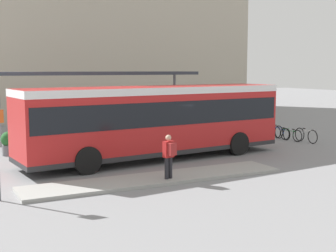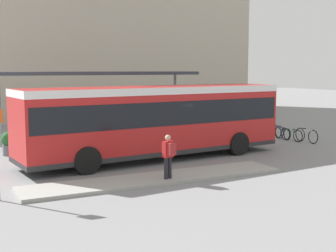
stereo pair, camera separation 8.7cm
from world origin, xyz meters
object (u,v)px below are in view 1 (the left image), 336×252
(pedestrian_waiting, at_px, (169,154))
(potted_planter_near_shelter, at_px, (9,143))
(bicycle_green, at_px, (291,135))
(bicycle_blue, at_px, (282,133))
(bicycle_red, at_px, (273,131))
(city_bus, at_px, (156,117))
(bicycle_white, at_px, (306,135))

(pedestrian_waiting, bearing_deg, potted_planter_near_shelter, 14.59)
(bicycle_green, distance_m, potted_planter_near_shelter, 15.04)
(bicycle_blue, bearing_deg, bicycle_red, 3.92)
(city_bus, bearing_deg, bicycle_blue, 7.87)
(bicycle_white, bearing_deg, city_bus, -84.34)
(bicycle_white, relative_size, bicycle_red, 1.01)
(city_bus, bearing_deg, potted_planter_near_shelter, 139.96)
(city_bus, height_order, bicycle_red, city_bus)
(bicycle_red, bearing_deg, bicycle_green, -179.28)
(bicycle_red, height_order, potted_planter_near_shelter, potted_planter_near_shelter)
(bicycle_green, relative_size, bicycle_blue, 1.01)
(pedestrian_waiting, relative_size, bicycle_white, 0.88)
(city_bus, bearing_deg, bicycle_green, 3.10)
(city_bus, xyz_separation_m, bicycle_white, (9.44, 0.61, -1.51))
(pedestrian_waiting, height_order, potted_planter_near_shelter, pedestrian_waiting)
(bicycle_blue, bearing_deg, potted_planter_near_shelter, 89.22)
(bicycle_white, bearing_deg, bicycle_blue, -165.49)
(city_bus, distance_m, bicycle_green, 9.31)
(pedestrian_waiting, xyz_separation_m, bicycle_green, (10.51, 5.49, -0.68))
(pedestrian_waiting, distance_m, bicycle_green, 11.88)
(bicycle_green, relative_size, potted_planter_near_shelter, 1.43)
(city_bus, bearing_deg, bicycle_red, 12.41)
(bicycle_green, bearing_deg, pedestrian_waiting, 112.18)
(bicycle_white, xyz_separation_m, bicycle_blue, (-0.35, 1.58, -0.04))
(city_bus, xyz_separation_m, pedestrian_waiting, (-1.43, -4.10, -0.87))
(bicycle_white, distance_m, bicycle_green, 0.87)
(bicycle_green, xyz_separation_m, potted_planter_near_shelter, (-14.82, 2.53, 0.24))
(bicycle_blue, height_order, potted_planter_near_shelter, potted_planter_near_shelter)
(bicycle_white, xyz_separation_m, bicycle_green, (-0.36, 0.79, -0.04))
(bicycle_blue, distance_m, bicycle_red, 0.79)
(pedestrian_waiting, distance_m, bicycle_red, 12.72)
(bicycle_blue, xyz_separation_m, potted_planter_near_shelter, (-14.83, 1.74, 0.24))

